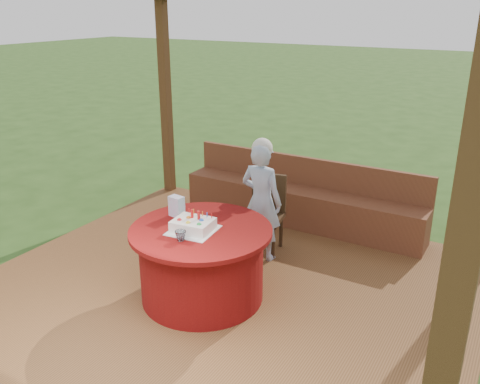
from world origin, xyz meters
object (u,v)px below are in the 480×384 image
at_px(table, 202,263).
at_px(gift_bag, 177,206).
at_px(chair, 266,210).
at_px(elderly_woman, 261,199).
at_px(drinking_glass, 181,236).
at_px(bench, 301,203).
at_px(birthday_cake, 193,225).

height_order(table, gift_bag, gift_bag).
bearing_deg(table, chair, 88.45).
bearing_deg(elderly_woman, chair, 103.69).
height_order(chair, drinking_glass, chair).
bearing_deg(table, elderly_woman, 85.15).
height_order(chair, gift_bag, gift_bag).
height_order(bench, gift_bag, gift_bag).
xyz_separation_m(chair, birthday_cake, (-0.06, -1.26, 0.29)).
height_order(bench, chair, chair).
height_order(chair, birthday_cake, birthday_cake).
distance_m(elderly_woman, gift_bag, 0.97).
bearing_deg(chair, drinking_glass, -91.55).
bearing_deg(gift_bag, table, -11.06).
height_order(elderly_woman, gift_bag, elderly_woman).
distance_m(bench, elderly_woman, 1.09).
bearing_deg(elderly_woman, drinking_glass, -94.11).
xyz_separation_m(table, drinking_glass, (-0.01, -0.28, 0.38)).
xyz_separation_m(table, gift_bag, (-0.35, 0.12, 0.43)).
relative_size(bench, chair, 3.61).
bearing_deg(birthday_cake, gift_bag, 148.92).
bearing_deg(gift_bag, birthday_cake, -23.05).
relative_size(chair, drinking_glass, 8.85).
xyz_separation_m(bench, elderly_woman, (-0.01, -1.01, 0.39)).
height_order(bench, elderly_woman, elderly_woman).
distance_m(chair, drinking_glass, 1.50).
bearing_deg(gift_bag, bench, 84.67).
bearing_deg(drinking_glass, bench, 87.44).
xyz_separation_m(chair, gift_bag, (-0.38, -1.07, 0.34)).
bearing_deg(elderly_woman, table, -94.85).
height_order(bench, drinking_glass, bench).
xyz_separation_m(table, elderly_woman, (0.08, 0.98, 0.31)).
bearing_deg(elderly_woman, gift_bag, -116.81).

